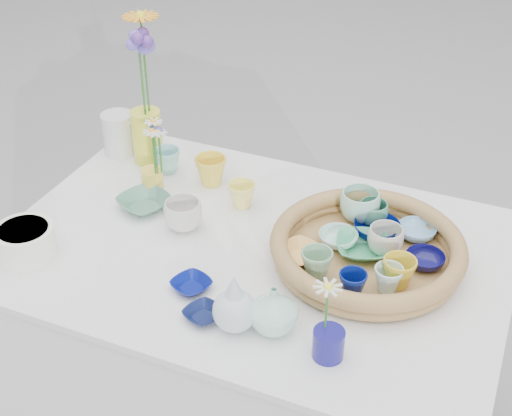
% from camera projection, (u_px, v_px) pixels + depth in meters
% --- Properties ---
extents(wicker_tray, '(0.47, 0.47, 0.08)m').
position_uv_depth(wicker_tray, '(367.00, 250.00, 1.72)').
color(wicker_tray, olive).
rests_on(wicker_tray, display_table).
extents(tray_ceramic_0, '(0.13, 0.13, 0.04)m').
position_uv_depth(tray_ceramic_0, '(377.00, 229.00, 1.80)').
color(tray_ceramic_0, '#041156').
rests_on(tray_ceramic_0, wicker_tray).
extents(tray_ceramic_1, '(0.11, 0.11, 0.03)m').
position_uv_depth(tray_ceramic_1, '(425.00, 260.00, 1.70)').
color(tray_ceramic_1, '#0D0B4B').
rests_on(tray_ceramic_1, wicker_tray).
extents(tray_ceramic_2, '(0.10, 0.10, 0.07)m').
position_uv_depth(tray_ceramic_2, '(399.00, 273.00, 1.62)').
color(tray_ceramic_2, gold).
rests_on(tray_ceramic_2, wicker_tray).
extents(tray_ceramic_3, '(0.17, 0.17, 0.03)m').
position_uv_depth(tray_ceramic_3, '(363.00, 247.00, 1.74)').
color(tray_ceramic_3, '#419F6D').
rests_on(tray_ceramic_3, wicker_tray).
extents(tray_ceramic_4, '(0.08, 0.08, 0.07)m').
position_uv_depth(tray_ceramic_4, '(317.00, 264.00, 1.65)').
color(tray_ceramic_4, '#7DAB85').
rests_on(tray_ceramic_4, wicker_tray).
extents(tray_ceramic_5, '(0.11, 0.11, 0.03)m').
position_uv_depth(tray_ceramic_5, '(338.00, 239.00, 1.77)').
color(tray_ceramic_5, silver).
rests_on(tray_ceramic_5, wicker_tray).
extents(tray_ceramic_6, '(0.14, 0.14, 0.08)m').
position_uv_depth(tray_ceramic_6, '(360.00, 206.00, 1.84)').
color(tray_ceramic_6, '#A4DDCA').
rests_on(tray_ceramic_6, wicker_tray).
extents(tray_ceramic_7, '(0.10, 0.10, 0.07)m').
position_uv_depth(tray_ceramic_7, '(385.00, 240.00, 1.73)').
color(tray_ceramic_7, silver).
rests_on(tray_ceramic_7, wicker_tray).
extents(tray_ceramic_8, '(0.10, 0.10, 0.03)m').
position_uv_depth(tray_ceramic_8, '(416.00, 232.00, 1.79)').
color(tray_ceramic_8, '#78A8D0').
rests_on(tray_ceramic_8, wicker_tray).
extents(tray_ceramic_9, '(0.08, 0.08, 0.06)m').
position_uv_depth(tray_ceramic_9, '(353.00, 284.00, 1.60)').
color(tray_ceramic_9, navy).
rests_on(tray_ceramic_9, wicker_tray).
extents(tray_ceramic_10, '(0.14, 0.14, 0.03)m').
position_uv_depth(tray_ceramic_10, '(300.00, 254.00, 1.72)').
color(tray_ceramic_10, '#FFBC5E').
rests_on(tray_ceramic_10, wicker_tray).
extents(tray_ceramic_11, '(0.08, 0.08, 0.06)m').
position_uv_depth(tray_ceramic_11, '(388.00, 279.00, 1.61)').
color(tray_ceramic_11, '#BFEBE9').
rests_on(tray_ceramic_11, wicker_tray).
extents(tray_ceramic_12, '(0.09, 0.09, 0.06)m').
position_uv_depth(tray_ceramic_12, '(373.00, 213.00, 1.83)').
color(tray_ceramic_12, '#4D9475').
rests_on(tray_ceramic_12, wicker_tray).
extents(loose_ceramic_0, '(0.11, 0.11, 0.08)m').
position_uv_depth(loose_ceramic_0, '(211.00, 171.00, 2.02)').
color(loose_ceramic_0, yellow).
rests_on(loose_ceramic_0, display_table).
extents(loose_ceramic_1, '(0.09, 0.09, 0.07)m').
position_uv_depth(loose_ceramic_1, '(242.00, 195.00, 1.93)').
color(loose_ceramic_1, '#FFF16C').
rests_on(loose_ceramic_1, display_table).
extents(loose_ceramic_2, '(0.18, 0.18, 0.03)m').
position_uv_depth(loose_ceramic_2, '(144.00, 203.00, 1.93)').
color(loose_ceramic_2, '#51876E').
rests_on(loose_ceramic_2, display_table).
extents(loose_ceramic_3, '(0.13, 0.13, 0.08)m').
position_uv_depth(loose_ceramic_3, '(183.00, 215.00, 1.84)').
color(loose_ceramic_3, silver).
rests_on(loose_ceramic_3, display_table).
extents(loose_ceramic_4, '(0.11, 0.11, 0.02)m').
position_uv_depth(loose_ceramic_4, '(191.00, 285.00, 1.66)').
color(loose_ceramic_4, navy).
rests_on(loose_ceramic_4, display_table).
extents(loose_ceramic_5, '(0.10, 0.10, 0.07)m').
position_uv_depth(loose_ceramic_5, '(167.00, 161.00, 2.08)').
color(loose_ceramic_5, '#85C5C3').
rests_on(loose_ceramic_5, display_table).
extents(loose_ceramic_6, '(0.11, 0.11, 0.02)m').
position_uv_depth(loose_ceramic_6, '(203.00, 314.00, 1.57)').
color(loose_ceramic_6, '#0E1743').
rests_on(loose_ceramic_6, display_table).
extents(fluted_bowl, '(0.18, 0.18, 0.08)m').
position_uv_depth(fluted_bowl, '(26.00, 241.00, 1.75)').
color(fluted_bowl, white).
rests_on(fluted_bowl, display_table).
extents(bud_vase_paleblue, '(0.10, 0.10, 0.15)m').
position_uv_depth(bud_vase_paleblue, '(234.00, 302.00, 1.51)').
color(bud_vase_paleblue, silver).
rests_on(bud_vase_paleblue, display_table).
extents(bud_vase_seafoam, '(0.14, 0.14, 0.11)m').
position_uv_depth(bud_vase_seafoam, '(274.00, 309.00, 1.52)').
color(bud_vase_seafoam, '#AAE2CC').
rests_on(bud_vase_seafoam, display_table).
extents(bud_vase_cobalt, '(0.07, 0.07, 0.07)m').
position_uv_depth(bud_vase_cobalt, '(328.00, 344.00, 1.47)').
color(bud_vase_cobalt, navy).
rests_on(bud_vase_cobalt, display_table).
extents(single_daisy, '(0.08, 0.08, 0.13)m').
position_uv_depth(single_daisy, '(327.00, 308.00, 1.43)').
color(single_daisy, silver).
rests_on(single_daisy, bud_vase_cobalt).
extents(tall_vase_yellow, '(0.11, 0.11, 0.16)m').
position_uv_depth(tall_vase_yellow, '(147.00, 137.00, 2.11)').
color(tall_vase_yellow, yellow).
rests_on(tall_vase_yellow, display_table).
extents(gerbera, '(0.15, 0.15, 0.30)m').
position_uv_depth(gerbera, '(145.00, 65.00, 1.99)').
color(gerbera, '#FFA426').
rests_on(gerbera, tall_vase_yellow).
extents(hydrangea, '(0.10, 0.10, 0.31)m').
position_uv_depth(hydrangea, '(142.00, 79.00, 1.99)').
color(hydrangea, '#5B3496').
rests_on(hydrangea, tall_vase_yellow).
extents(white_pitcher, '(0.14, 0.10, 0.13)m').
position_uv_depth(white_pitcher, '(119.00, 134.00, 2.16)').
color(white_pitcher, silver).
rests_on(white_pitcher, display_table).
extents(daisy_cup, '(0.08, 0.08, 0.07)m').
position_uv_depth(daisy_cup, '(152.00, 180.00, 2.00)').
color(daisy_cup, yellow).
rests_on(daisy_cup, display_table).
extents(daisy_posy, '(0.10, 0.10, 0.15)m').
position_uv_depth(daisy_posy, '(154.00, 147.00, 1.94)').
color(daisy_posy, white).
rests_on(daisy_posy, daisy_cup).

